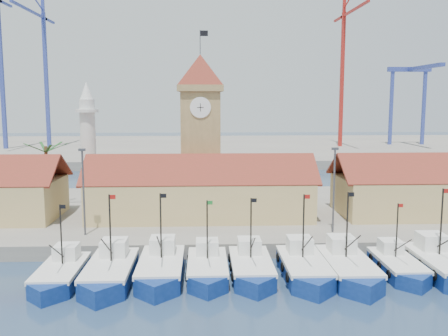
{
  "coord_description": "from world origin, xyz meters",
  "views": [
    {
      "loc": [
        0.32,
        -38.95,
        15.4
      ],
      "look_at": [
        2.71,
        18.0,
        7.62
      ],
      "focal_mm": 40.0,
      "sensor_mm": 36.0,
      "label": 1
    }
  ],
  "objects_px": {
    "minaret": "(88,143)",
    "boat_4": "(252,269)",
    "boat_0": "(60,276)",
    "clock_tower": "(201,127)"
  },
  "relations": [
    {
      "from": "minaret",
      "to": "boat_4",
      "type": "bearing_deg",
      "value": -52.36
    },
    {
      "from": "boat_0",
      "to": "minaret",
      "type": "bearing_deg",
      "value": 97.0
    },
    {
      "from": "clock_tower",
      "to": "minaret",
      "type": "relative_size",
      "value": 1.39
    },
    {
      "from": "boat_0",
      "to": "boat_4",
      "type": "xyz_separation_m",
      "value": [
        16.27,
        0.83,
        0.03
      ]
    },
    {
      "from": "boat_4",
      "to": "clock_tower",
      "type": "relative_size",
      "value": 0.43
    },
    {
      "from": "boat_4",
      "to": "clock_tower",
      "type": "distance_m",
      "value": 26.2
    },
    {
      "from": "boat_0",
      "to": "clock_tower",
      "type": "bearing_deg",
      "value": 63.9
    },
    {
      "from": "boat_4",
      "to": "minaret",
      "type": "relative_size",
      "value": 0.59
    },
    {
      "from": "minaret",
      "to": "clock_tower",
      "type": "bearing_deg",
      "value": -7.61
    },
    {
      "from": "boat_0",
      "to": "boat_4",
      "type": "bearing_deg",
      "value": 2.93
    }
  ]
}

